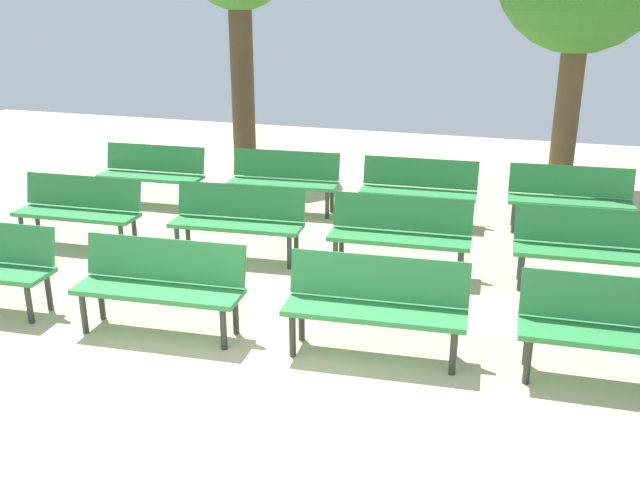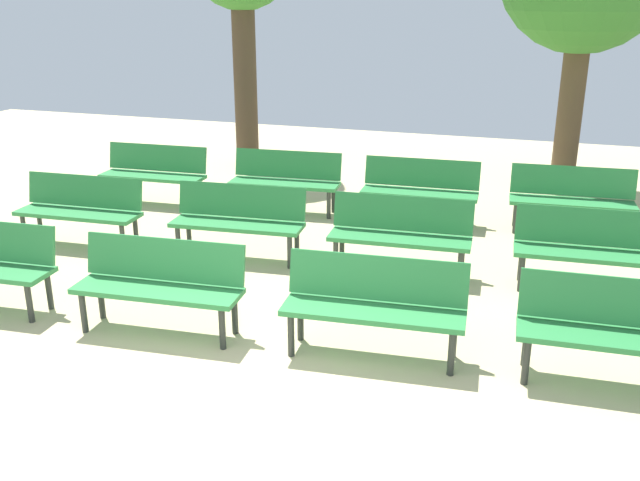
{
  "view_description": "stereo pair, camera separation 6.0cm",
  "coord_description": "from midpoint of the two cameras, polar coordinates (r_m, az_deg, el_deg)",
  "views": [
    {
      "loc": [
        2.16,
        -3.88,
        3.07
      ],
      "look_at": [
        0.0,
        2.88,
        0.55
      ],
      "focal_mm": 39.49,
      "sensor_mm": 36.0,
      "label": 1
    },
    {
      "loc": [
        2.22,
        -3.86,
        3.07
      ],
      "look_at": [
        0.0,
        2.88,
        0.55
      ],
      "focal_mm": 39.49,
      "sensor_mm": 36.0,
      "label": 2
    }
  ],
  "objects": [
    {
      "name": "bench_r0_c2",
      "position": [
        6.22,
        4.72,
        -4.91
      ],
      "size": [
        1.63,
        0.61,
        0.87
      ],
      "rotation": [
        0.0,
        0.0,
        0.08
      ],
      "color": "#2D8442",
      "rests_on": "ground_plane"
    },
    {
      "name": "bench_r2_c0",
      "position": [
        11.01,
        -13.12,
        5.55
      ],
      "size": [
        1.62,
        0.57,
        0.87
      ],
      "rotation": [
        0.0,
        0.0,
        0.05
      ],
      "color": "#2D8442",
      "rests_on": "ground_plane"
    },
    {
      "name": "bench_r1_c1",
      "position": [
        8.53,
        -6.4,
        1.9
      ],
      "size": [
        1.64,
        0.62,
        0.87
      ],
      "rotation": [
        0.0,
        0.0,
        0.09
      ],
      "color": "#2D8442",
      "rests_on": "ground_plane"
    },
    {
      "name": "bench_r1_c0",
      "position": [
        9.39,
        -18.66,
        2.63
      ],
      "size": [
        1.62,
        0.57,
        0.87
      ],
      "rotation": [
        0.0,
        0.0,
        0.06
      ],
      "color": "#2D8442",
      "rests_on": "ground_plane"
    },
    {
      "name": "bench_r1_c2",
      "position": [
        8.04,
        6.76,
        0.79
      ],
      "size": [
        1.63,
        0.58,
        0.87
      ],
      "rotation": [
        0.0,
        0.0,
        0.06
      ],
      "color": "#2D8442",
      "rests_on": "ground_plane"
    },
    {
      "name": "bench_r2_c1",
      "position": [
        10.32,
        -2.63,
        5.12
      ],
      "size": [
        1.63,
        0.61,
        0.87
      ],
      "rotation": [
        0.0,
        0.0,
        0.08
      ],
      "color": "#2D8442",
      "rests_on": "ground_plane"
    },
    {
      "name": "bench_r0_c3",
      "position": [
        6.25,
        23.33,
        -6.42
      ],
      "size": [
        1.62,
        0.56,
        0.87
      ],
      "rotation": [
        0.0,
        0.0,
        0.05
      ],
      "color": "#2D8442",
      "rests_on": "ground_plane"
    },
    {
      "name": "ground_plane",
      "position": [
        5.41,
        -9.61,
        -15.38
      ],
      "size": [
        24.0,
        24.0,
        0.0
      ],
      "primitive_type": "plane",
      "color": "#CCB789"
    },
    {
      "name": "bench_r2_c3",
      "position": [
        9.96,
        19.9,
        3.42
      ],
      "size": [
        1.63,
        0.6,
        0.87
      ],
      "rotation": [
        0.0,
        0.0,
        0.07
      ],
      "color": "#2D8442",
      "rests_on": "ground_plane"
    },
    {
      "name": "bench_r0_c1",
      "position": [
        6.78,
        -12.58,
        -3.18
      ],
      "size": [
        1.63,
        0.6,
        0.87
      ],
      "rotation": [
        0.0,
        0.0,
        0.08
      ],
      "color": "#2D8442",
      "rests_on": "ground_plane"
    },
    {
      "name": "bench_r1_c3",
      "position": [
        8.07,
        21.34,
        -0.4
      ],
      "size": [
        1.63,
        0.58,
        0.87
      ],
      "rotation": [
        0.0,
        0.0,
        0.06
      ],
      "color": "#2D8442",
      "rests_on": "ground_plane"
    },
    {
      "name": "bench_r2_c2",
      "position": [
        9.91,
        8.29,
        4.33
      ],
      "size": [
        1.62,
        0.56,
        0.87
      ],
      "rotation": [
        0.0,
        0.0,
        0.05
      ],
      "color": "#2D8442",
      "rests_on": "ground_plane"
    }
  ]
}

